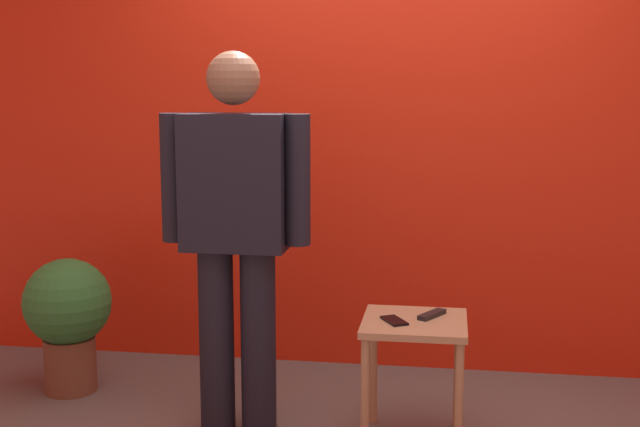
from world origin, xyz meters
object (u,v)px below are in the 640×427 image
(cell_phone, at_px, (394,321))
(tv_remote, at_px, (432,314))
(standing_person, at_px, (236,224))
(side_table, at_px, (414,343))
(potted_plant, at_px, (68,313))

(cell_phone, relative_size, tv_remote, 0.85)
(standing_person, height_order, cell_phone, standing_person)
(side_table, bearing_deg, potted_plant, 168.51)
(cell_phone, xyz_separation_m, tv_remote, (0.16, 0.10, 0.01))
(standing_person, bearing_deg, cell_phone, -4.54)
(standing_person, xyz_separation_m, cell_phone, (0.70, -0.06, -0.39))
(cell_phone, height_order, potted_plant, potted_plant)
(standing_person, xyz_separation_m, side_table, (0.79, -0.02, -0.50))
(side_table, xyz_separation_m, tv_remote, (0.07, 0.06, 0.11))
(cell_phone, bearing_deg, side_table, -3.61)
(side_table, bearing_deg, standing_person, 178.90)
(standing_person, distance_m, tv_remote, 0.94)
(cell_phone, distance_m, potted_plant, 1.72)
(standing_person, xyz_separation_m, potted_plant, (-0.97, 0.34, -0.54))
(standing_person, height_order, tv_remote, standing_person)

